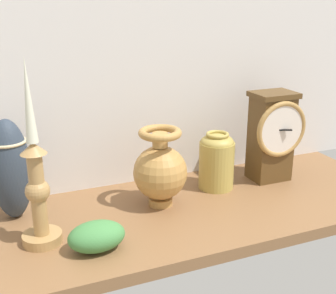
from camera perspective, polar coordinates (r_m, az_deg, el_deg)
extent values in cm
cube|color=brown|center=(95.10, 2.11, -8.42)|extent=(100.00, 36.00, 2.40)
cube|color=silver|center=(102.09, -2.14, 13.30)|extent=(120.00, 2.00, 65.00)
cube|color=#53391A|center=(108.45, 12.97, 1.02)|extent=(8.89, 6.94, 20.09)
cube|color=#53391A|center=(105.77, 13.39, 6.52)|extent=(9.95, 7.77, 1.20)
torus|color=#AF8245|center=(104.51, 14.33, 2.20)|extent=(13.14, 1.19, 13.14)
cylinder|color=silver|center=(104.44, 14.36, 2.18)|extent=(10.99, 0.40, 10.99)
cube|color=black|center=(104.21, 14.46, 2.14)|extent=(4.03, 2.34, 0.30)
cylinder|color=#AD844D|center=(84.97, -15.76, -11.13)|extent=(7.07, 7.07, 1.80)
cylinder|color=#AD844D|center=(81.16, -16.29, -5.90)|extent=(2.70, 2.70, 15.24)
sphere|color=#AD844D|center=(80.85, -16.34, -5.40)|extent=(4.31, 4.31, 4.31)
cone|color=#AD844D|center=(78.06, -16.86, -0.13)|extent=(4.55, 4.55, 2.00)
cone|color=silver|center=(75.91, -17.44, 5.72)|extent=(2.06, 2.06, 14.37)
cylinder|color=#B68544|center=(95.69, -0.98, -6.89)|extent=(5.11, 5.11, 1.60)
sphere|color=#B68544|center=(93.06, -1.00, -3.29)|extent=(11.36, 11.36, 11.36)
cylinder|color=#B68544|center=(90.61, -1.02, 0.91)|extent=(3.18, 3.18, 2.97)
torus|color=#B68544|center=(90.16, -1.03, 1.81)|extent=(8.89, 8.89, 1.60)
cylinder|color=#AF9948|center=(102.64, 6.20, -2.33)|extent=(8.04, 8.04, 10.92)
ellipsoid|color=#AF9948|center=(100.81, 6.31, 0.56)|extent=(7.64, 7.64, 3.82)
torus|color=#AF9948|center=(100.23, 6.35, 1.60)|extent=(5.22, 5.22, 0.80)
ellipsoid|color=#2E3947|center=(92.07, -19.51, -2.73)|extent=(7.98, 7.98, 20.37)
torus|color=#CCB78C|center=(90.24, -19.90, 0.64)|extent=(7.38, 7.38, 0.60)
ellipsoid|color=#438343|center=(79.98, -9.12, -11.21)|extent=(10.12, 7.08, 5.21)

